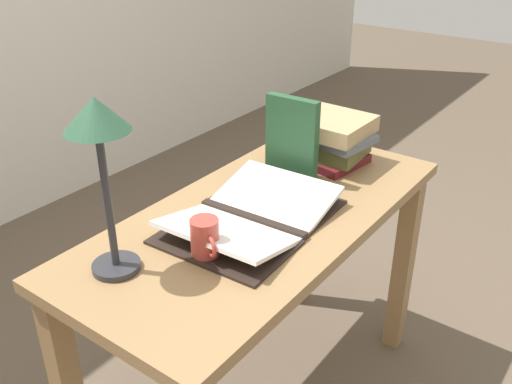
{
  "coord_description": "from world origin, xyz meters",
  "views": [
    {
      "loc": [
        -1.13,
        -0.81,
        1.55
      ],
      "look_at": [
        -0.04,
        -0.0,
        0.84
      ],
      "focal_mm": 40.0,
      "sensor_mm": 36.0,
      "label": 1
    }
  ],
  "objects_px": {
    "book_stack_tall": "(327,138)",
    "reading_lamp": "(99,139)",
    "open_book": "(252,216)",
    "book_standing_upright": "(292,139)",
    "coffee_mug": "(205,239)"
  },
  "relations": [
    {
      "from": "book_stack_tall",
      "to": "reading_lamp",
      "type": "bearing_deg",
      "value": 174.11
    },
    {
      "from": "reading_lamp",
      "to": "open_book",
      "type": "bearing_deg",
      "value": -19.54
    },
    {
      "from": "book_stack_tall",
      "to": "book_standing_upright",
      "type": "relative_size",
      "value": 1.15
    },
    {
      "from": "reading_lamp",
      "to": "coffee_mug",
      "type": "height_order",
      "value": "reading_lamp"
    },
    {
      "from": "open_book",
      "to": "book_stack_tall",
      "type": "relative_size",
      "value": 1.65
    },
    {
      "from": "book_standing_upright",
      "to": "open_book",
      "type": "bearing_deg",
      "value": -169.11
    },
    {
      "from": "reading_lamp",
      "to": "coffee_mug",
      "type": "bearing_deg",
      "value": -39.67
    },
    {
      "from": "book_stack_tall",
      "to": "coffee_mug",
      "type": "distance_m",
      "value": 0.67
    },
    {
      "from": "reading_lamp",
      "to": "coffee_mug",
      "type": "xyz_separation_m",
      "value": [
        0.16,
        -0.14,
        -0.28
      ]
    },
    {
      "from": "open_book",
      "to": "book_stack_tall",
      "type": "xyz_separation_m",
      "value": [
        0.47,
        0.04,
        0.06
      ]
    },
    {
      "from": "book_stack_tall",
      "to": "book_standing_upright",
      "type": "xyz_separation_m",
      "value": [
        -0.18,
        0.02,
        0.05
      ]
    },
    {
      "from": "open_book",
      "to": "book_standing_upright",
      "type": "relative_size",
      "value": 1.9
    },
    {
      "from": "open_book",
      "to": "book_stack_tall",
      "type": "height_order",
      "value": "book_stack_tall"
    },
    {
      "from": "book_stack_tall",
      "to": "reading_lamp",
      "type": "xyz_separation_m",
      "value": [
        -0.83,
        0.09,
        0.25
      ]
    },
    {
      "from": "book_stack_tall",
      "to": "reading_lamp",
      "type": "distance_m",
      "value": 0.87
    }
  ]
}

